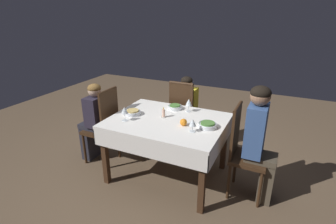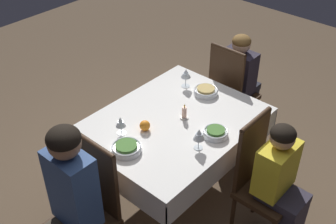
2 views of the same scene
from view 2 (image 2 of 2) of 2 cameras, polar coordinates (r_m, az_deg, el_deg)
name	(u,v)px [view 2 (image 2 of 2)]	position (r m, az deg, el deg)	size (l,w,h in m)	color
ground_plane	(173,189)	(3.60, 0.66, -10.45)	(8.00, 8.00, 0.00)	brown
dining_table	(173,129)	(3.16, 0.74, -2.32)	(1.29, 1.01, 0.74)	white
chair_west	(90,206)	(2.80, -10.46, -12.46)	(0.37, 0.37, 1.01)	#382314
chair_east	(230,91)	(3.82, 8.42, 2.78)	(0.37, 0.37, 1.01)	#382314
chair_south	(260,178)	(3.00, 12.34, -8.70)	(0.37, 0.37, 1.01)	#382314
person_adult_denim	(68,203)	(2.63, -13.36, -11.90)	(0.34, 0.30, 1.23)	#4C4233
person_child_dark	(241,81)	(3.92, 9.82, 4.21)	(0.33, 0.30, 1.06)	#282833
person_child_yellow	(282,186)	(2.93, 15.15, -9.68)	(0.30, 0.33, 1.04)	#383342
bowl_west	(126,148)	(2.83, -5.66, -4.86)	(0.20, 0.20, 0.06)	silver
wine_glass_west	(121,122)	(2.94, -6.44, -1.39)	(0.07, 0.07, 0.14)	white
bowl_east	(206,91)	(3.39, 5.15, 2.86)	(0.19, 0.19, 0.06)	silver
wine_glass_east	(186,74)	(3.43, 2.44, 5.17)	(0.08, 0.08, 0.16)	white
bowl_south	(216,133)	(2.96, 6.47, -2.78)	(0.18, 0.18, 0.06)	silver
wine_glass_south	(199,135)	(2.80, 4.21, -3.11)	(0.08, 0.08, 0.16)	white
candle_centerpiece	(184,113)	(3.10, 2.21, -0.19)	(0.06, 0.06, 0.12)	beige
orange_fruit	(145,126)	(2.99, -3.15, -1.84)	(0.08, 0.08, 0.08)	orange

